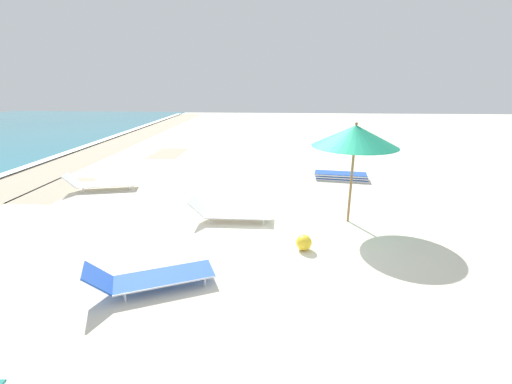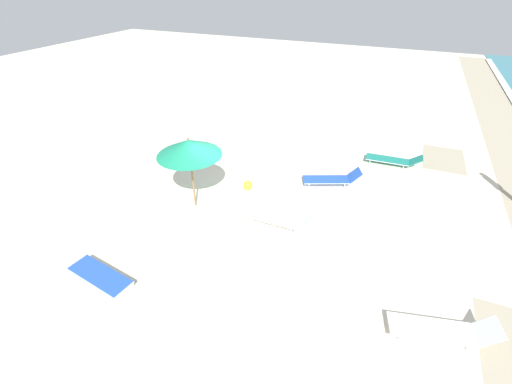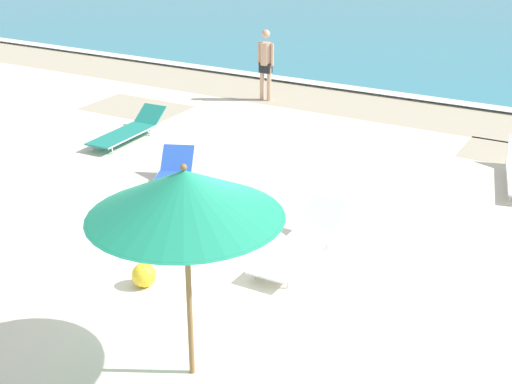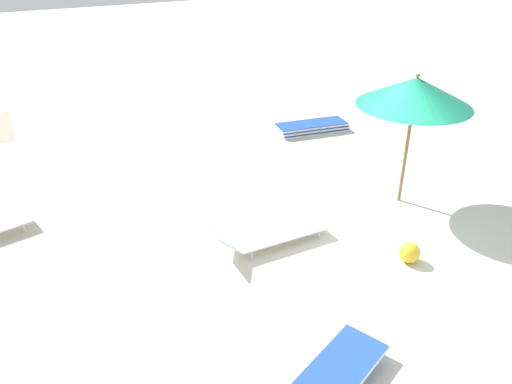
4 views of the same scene
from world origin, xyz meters
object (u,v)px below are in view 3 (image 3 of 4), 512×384
beach_umbrella (185,195)px  beachgoer_wading_adult (266,61)px  beach_ball (144,275)px  sun_lounger_under_umbrella (168,183)px  sun_lounger_near_water_right (300,244)px  sun_lounger_near_water_left (128,130)px

beach_umbrella → beachgoer_wading_adult: beach_umbrella is taller
beach_umbrella → beach_ball: beach_umbrella is taller
sun_lounger_under_umbrella → beachgoer_wading_adult: (-1.42, 6.08, 0.78)m
sun_lounger_under_umbrella → beachgoer_wading_adult: size_ratio=1.21×
sun_lounger_near_water_right → beachgoer_wading_adult: 8.34m
sun_lounger_under_umbrella → sun_lounger_near_water_left: size_ratio=0.99×
sun_lounger_near_water_left → sun_lounger_near_water_right: size_ratio=1.05×
sun_lounger_near_water_left → beach_ball: bearing=-51.6°
beachgoer_wading_adult → beach_ball: 9.32m
sun_lounger_under_umbrella → sun_lounger_near_water_right: size_ratio=1.04×
beach_ball → beachgoer_wading_adult: bearing=108.8°
sun_lounger_under_umbrella → beachgoer_wading_adult: bearing=79.6°
beach_umbrella → beachgoer_wading_adult: 11.08m
beachgoer_wading_adult → sun_lounger_near_water_left: bearing=-103.4°
beach_umbrella → sun_lounger_near_water_left: bearing=133.8°
sun_lounger_near_water_left → beach_ball: 6.17m
sun_lounger_near_water_left → beachgoer_wading_adult: size_ratio=1.22×
sun_lounger_near_water_left → beachgoer_wading_adult: bearing=73.1°
sun_lounger_near_water_right → beach_umbrella: bearing=-86.9°
sun_lounger_under_umbrella → beachgoer_wading_adult: beachgoer_wading_adult is taller
sun_lounger_near_water_left → beachgoer_wading_adult: beachgoer_wading_adult is taller
beach_umbrella → sun_lounger_near_water_right: (-0.16, 2.99, -1.94)m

